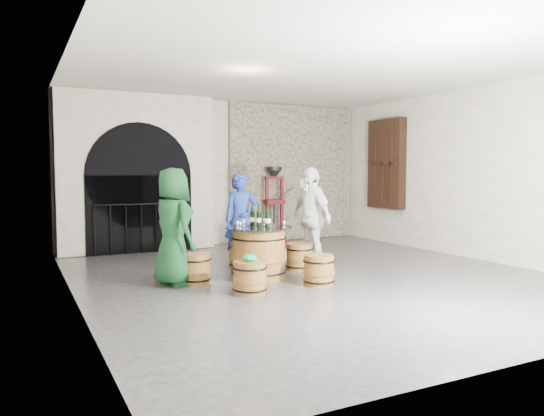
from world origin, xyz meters
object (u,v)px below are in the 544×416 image
barrel_stool_left (195,269)px  corking_press (274,199)px  person_white (311,217)px  barrel_table (259,253)px  barrel_stool_right (299,257)px  wine_bottle_right (252,217)px  person_green (173,227)px  wine_bottle_left (259,218)px  barrel_stool_near_right (319,270)px  barrel_stool_near_left (250,278)px  person_blue (241,220)px  wine_bottle_center (268,219)px  barrel_stool_far (243,255)px  side_barrel (250,235)px

barrel_stool_left → corking_press: bearing=48.1°
barrel_stool_left → person_white: (2.16, 0.35, 0.64)m
barrel_table → corking_press: 4.05m
barrel_stool_right → wine_bottle_right: (-0.94, -0.19, 0.70)m
person_green → person_white: size_ratio=0.99×
wine_bottle_left → wine_bottle_right: size_ratio=1.00×
person_green → wine_bottle_right: 1.25m
barrel_stool_near_right → barrel_stool_near_left: size_ratio=1.00×
barrel_stool_left → wine_bottle_right: (0.94, 0.05, 0.70)m
barrel_stool_right → person_white: 0.71m
person_green → person_white: 2.49m
person_green → wine_bottle_right: person_green is taller
corking_press → person_blue: bearing=-123.3°
wine_bottle_left → wine_bottle_center: size_ratio=1.00×
person_white → wine_bottle_left: size_ratio=5.24×
barrel_stool_far → barrel_stool_near_left: 1.91m
corking_press → barrel_stool_far: bearing=-122.3°
barrel_stool_left → barrel_stool_right: size_ratio=1.00×
barrel_stool_near_left → corking_press: bearing=59.2°
person_green → wine_bottle_center: 1.39m
person_blue → wine_bottle_center: size_ratio=4.92×
wine_bottle_center → barrel_stool_far: bearing=86.7°
barrel_stool_near_right → corking_press: (1.45, 4.24, 0.80)m
barrel_stool_right → person_blue: size_ratio=0.29×
person_green → person_white: bearing=-96.2°
person_blue → wine_bottle_left: 1.07m
barrel_stool_near_left → wine_bottle_right: size_ratio=1.43×
barrel_stool_right → side_barrel: side_barrel is taller
barrel_stool_near_left → wine_bottle_center: wine_bottle_center is taller
barrel_stool_near_right → corking_press: 4.55m
wine_bottle_left → wine_bottle_right: 0.16m
person_white → wine_bottle_right: (-1.22, -0.30, 0.07)m
barrel_stool_far → person_green: 1.76m
barrel_stool_near_right → wine_bottle_right: size_ratio=1.43×
barrel_stool_near_right → side_barrel: 3.55m
wine_bottle_center → corking_press: (1.94, 3.57, 0.09)m
barrel_stool_right → person_blue: bearing=135.9°
person_white → wine_bottle_center: person_white is taller
barrel_stool_near_left → wine_bottle_center: (0.61, 0.71, 0.70)m
person_blue → wine_bottle_center: bearing=-84.0°
barrel_stool_right → person_blue: person_blue is taller
barrel_stool_far → person_green: person_green is taller
barrel_stool_near_left → side_barrel: 3.90m
barrel_table → barrel_stool_left: 0.99m
barrel_stool_near_left → wine_bottle_left: size_ratio=1.43×
barrel_stool_left → barrel_stool_far: 1.40m
wine_bottle_center → person_green: bearing=168.8°
barrel_stool_right → wine_bottle_center: 1.18m
barrel_stool_near_right → corking_press: corking_press is taller
barrel_stool_near_left → person_white: 2.24m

